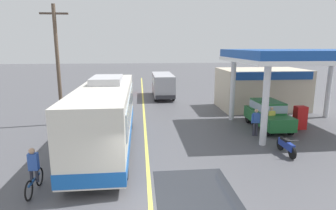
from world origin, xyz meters
TOP-DOWN VIEW (x-y plane):
  - ground at (0.00, 20.00)m, footprint 120.00×120.00m
  - lane_divider_stripe at (0.00, 15.00)m, footprint 0.16×50.00m
  - wet_puddle_patch at (1.69, 1.90)m, footprint 2.98×3.60m
  - coach_bus_main at (-2.08, 7.00)m, footprint 2.60×11.04m
  - gas_station_roadside at (10.09, 13.38)m, footprint 9.10×11.95m
  - car_at_pump at (8.05, 9.56)m, footprint 1.70×4.20m
  - minibus_opposing_lane at (2.11, 21.53)m, footprint 2.04×6.13m
  - cyclist_on_shoulder at (-4.24, 2.41)m, footprint 0.34×1.82m
  - motorcycle_parked_forecourt at (6.96, 5.05)m, footprint 0.55×1.80m
  - pedestrian_near_pump at (7.78, 8.53)m, footprint 0.55×0.22m
  - pedestrian_by_shop at (6.60, 8.04)m, footprint 0.55×0.22m
  - car_trailing_behind_bus at (-2.31, 24.14)m, footprint 1.70×4.20m
  - utility_pole_roadside at (-5.69, 11.87)m, footprint 1.80×0.24m

SIDE VIEW (x-z plane):
  - ground at x=0.00m, z-range 0.00..0.00m
  - wet_puddle_patch at x=1.69m, z-range 0.00..0.01m
  - lane_divider_stripe at x=0.00m, z-range 0.00..0.01m
  - motorcycle_parked_forecourt at x=6.96m, z-range -0.02..0.90m
  - cyclist_on_shoulder at x=-4.24m, z-range -0.08..1.64m
  - pedestrian_near_pump at x=7.78m, z-range 0.10..1.76m
  - pedestrian_by_shop at x=6.60m, z-range 0.10..1.76m
  - car_at_pump at x=8.05m, z-range 0.10..1.92m
  - car_trailing_behind_bus at x=-2.31m, z-range 0.10..1.92m
  - minibus_opposing_lane at x=2.11m, z-range 0.25..2.69m
  - coach_bus_main at x=-2.08m, z-range -0.12..3.56m
  - gas_station_roadside at x=10.09m, z-range 0.08..5.18m
  - utility_pole_roadside at x=-5.69m, z-range 0.18..8.16m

